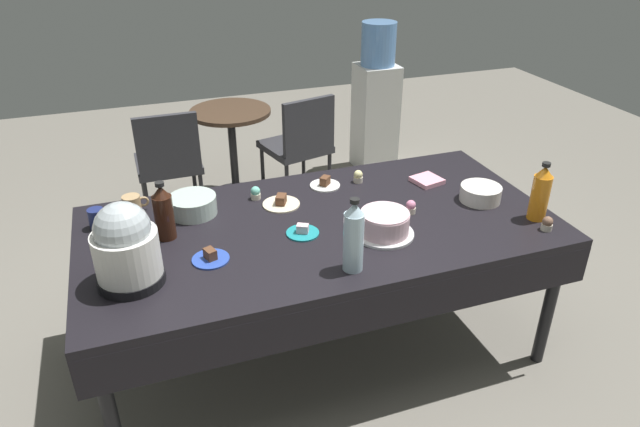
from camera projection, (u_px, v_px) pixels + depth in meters
name	position (u px, v px, depth m)	size (l,w,h in m)	color
ground	(320.00, 345.00, 3.05)	(9.00, 9.00, 0.00)	slate
potluck_table	(320.00, 234.00, 2.72)	(2.20, 1.10, 0.75)	black
frosted_layer_cake	(384.00, 224.00, 2.57)	(0.27, 0.27, 0.11)	silver
slow_cooker	(126.00, 247.00, 2.19)	(0.26, 0.26, 0.35)	black
glass_salad_bowl	(193.00, 205.00, 2.75)	(0.23, 0.23, 0.09)	#B2C6BC
ceramic_snack_bowl	(480.00, 193.00, 2.87)	(0.20, 0.20, 0.08)	silver
dessert_plate_cobalt	(211.00, 257.00, 2.41)	(0.16, 0.16, 0.05)	#2D4CB2
dessert_plate_white	(325.00, 184.00, 3.03)	(0.16, 0.16, 0.05)	white
dessert_plate_teal	(303.00, 232.00, 2.60)	(0.15, 0.15, 0.05)	teal
dessert_plate_cream	(281.00, 203.00, 2.84)	(0.19, 0.19, 0.05)	beige
cupcake_mint	(547.00, 224.00, 2.62)	(0.05, 0.05, 0.07)	beige
cupcake_berry	(358.00, 177.00, 3.06)	(0.05, 0.05, 0.07)	beige
cupcake_cocoa	(411.00, 207.00, 2.76)	(0.05, 0.05, 0.07)	beige
cupcake_rose	(256.00, 193.00, 2.89)	(0.05, 0.05, 0.07)	beige
soda_bottle_cola	(164.00, 213.00, 2.51)	(0.09, 0.09, 0.27)	#33190F
soda_bottle_water	(353.00, 237.00, 2.28)	(0.08, 0.08, 0.32)	silver
soda_bottle_orange_juice	(540.00, 193.00, 2.66)	(0.09, 0.09, 0.29)	orange
coffee_mug_tan	(132.00, 204.00, 2.76)	(0.13, 0.09, 0.08)	tan
coffee_mug_navy	(98.00, 218.00, 2.63)	(0.11, 0.07, 0.10)	navy
paper_napkin_stack	(427.00, 180.00, 3.07)	(0.14, 0.14, 0.02)	pink
maroon_chair_left	(168.00, 159.00, 4.00)	(0.44, 0.44, 0.85)	#333338
maroon_chair_right	(300.00, 142.00, 4.29)	(0.53, 0.53, 0.85)	#333338
round_cafe_table	(232.00, 138.00, 4.33)	(0.60, 0.60, 0.72)	#473323
water_cooler	(376.00, 102.00, 4.81)	(0.32, 0.32, 1.24)	silver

